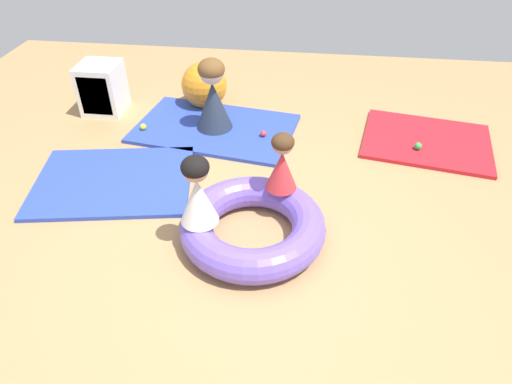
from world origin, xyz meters
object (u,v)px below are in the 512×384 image
adult_seated (213,95)px  exercise_ball_large (204,85)px  storage_cube (101,89)px  play_ball_yellow (143,127)px  inflatable_cushion (253,226)px  play_ball_red (263,134)px  child_in_red (282,162)px  child_in_white (197,191)px  play_ball_green (418,146)px  play_ball_pink (206,112)px

adult_seated → exercise_ball_large: 0.61m
adult_seated → storage_cube: (-1.34, 0.27, -0.13)m
play_ball_yellow → exercise_ball_large: 0.90m
inflatable_cushion → play_ball_red: (-0.09, 1.50, -0.06)m
child_in_red → child_in_white: bearing=152.2°
inflatable_cushion → child_in_white: 0.56m
play_ball_green → inflatable_cushion: bearing=-135.6°
play_ball_green → play_ball_red: size_ratio=1.14×
adult_seated → play_ball_green: 2.15m
exercise_ball_large → child_in_white: bearing=-78.4°
storage_cube → play_ball_green: bearing=-7.6°
adult_seated → play_ball_yellow: adult_seated is taller
inflatable_cushion → play_ball_pink: 2.04m
play_ball_green → exercise_ball_large: size_ratio=0.14×
play_ball_pink → play_ball_green: size_ratio=1.09×
play_ball_pink → play_ball_red: bearing=-28.8°
exercise_ball_large → play_ball_red: bearing=-41.9°
play_ball_red → exercise_ball_large: (-0.77, 0.69, 0.19)m
play_ball_red → inflatable_cushion: bearing=-86.6°
play_ball_pink → play_ball_red: size_ratio=1.24×
inflatable_cushion → adult_seated: bearing=111.1°
storage_cube → adult_seated: bearing=-11.2°
play_ball_red → play_ball_pink: bearing=151.2°
play_ball_green → storage_cube: bearing=172.4°
child_in_white → play_ball_pink: 2.10m
adult_seated → play_ball_red: bearing=10.8°
child_in_white → play_ball_yellow: child_in_white is taller
child_in_white → play_ball_pink: (-0.41, 2.02, -0.45)m
child_in_white → play_ball_pink: bearing=-96.0°
inflatable_cushion → play_ball_yellow: bearing=132.9°
inflatable_cushion → play_ball_yellow: size_ratio=16.60×
play_ball_yellow → exercise_ball_large: size_ratio=0.13×
play_ball_pink → play_ball_red: play_ball_pink is taller
play_ball_green → storage_cube: 3.49m
child_in_red → play_ball_pink: size_ratio=6.17×
adult_seated → play_ball_green: size_ratio=10.34×
inflatable_cushion → play_ball_pink: bearing=112.6°
inflatable_cushion → child_in_red: bearing=62.2°
play_ball_pink → storage_cube: (-1.19, 0.02, 0.20)m
inflatable_cushion → play_ball_green: 2.07m
child_in_red → play_ball_green: bearing=-28.1°
child_in_red → play_ball_green: 1.75m
play_ball_yellow → storage_cube: (-0.60, 0.42, 0.21)m
child_in_red → play_ball_pink: 1.86m
play_ball_pink → storage_cube: 1.21m
inflatable_cushion → child_in_white: bearing=-161.1°
inflatable_cushion → play_ball_red: 1.51m
inflatable_cushion → adult_seated: adult_seated is taller
adult_seated → storage_cube: size_ratio=1.36×
child_in_red → exercise_ball_large: child_in_red is taller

